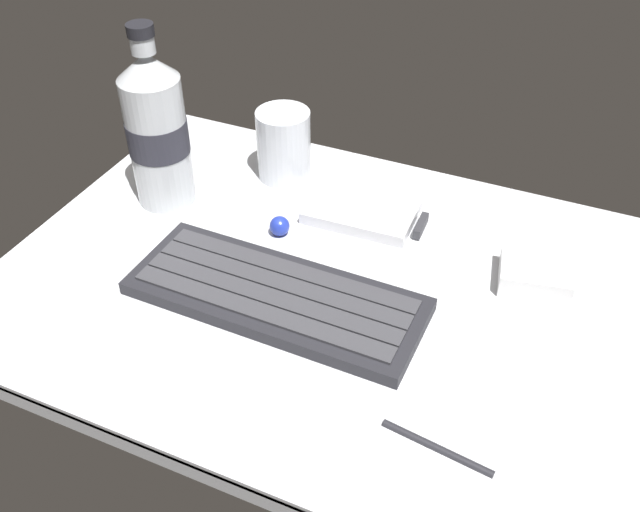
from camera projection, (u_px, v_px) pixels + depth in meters
ground_plane at (319, 287)px, 72.00cm from camera, size 64.00×48.00×2.80cm
keyboard at (276, 295)px, 68.43cm from camera, size 29.19×11.52×1.70cm
handheld_device at (367, 213)px, 78.96cm from camera, size 13.00×8.04×1.50cm
juice_cup at (284, 147)px, 83.78cm from camera, size 6.40×6.40×8.50cm
water_bottle at (157, 130)px, 76.77cm from camera, size 6.73×6.73×20.80cm
charger_block at (535, 275)px, 70.16cm from camera, size 7.89×6.77×2.40cm
trackball_mouse at (280, 226)px, 76.52cm from camera, size 2.20×2.20×2.20cm
stylus_pen at (437, 446)px, 55.69cm from camera, size 9.51×1.92×0.70cm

